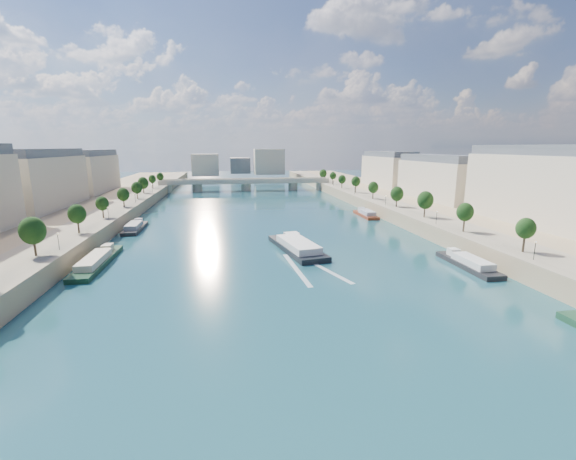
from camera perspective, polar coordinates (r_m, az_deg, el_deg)
name	(u,v)px	position (r m, az deg, el deg)	size (l,w,h in m)	color
ground	(267,235)	(129.68, -3.19, -0.73)	(700.00, 700.00, 0.00)	#0E2F3E
quay_left	(33,235)	(141.57, -33.60, -0.65)	(44.00, 520.00, 5.00)	#9E8460
quay_right	(463,221)	(153.89, 24.53, 1.18)	(44.00, 520.00, 5.00)	#9E8460
pave_left	(84,226)	(135.49, -27.96, 0.58)	(14.00, 520.00, 0.10)	gray
pave_right	(425,216)	(145.74, 19.69, 2.03)	(14.00, 520.00, 0.10)	gray
trees_left	(91,207)	(135.86, -27.13, 3.02)	(4.80, 268.80, 8.26)	#382B1E
trees_right	(408,197)	(152.80, 17.39, 4.69)	(4.80, 268.80, 8.26)	#382B1E
lamps_left	(87,223)	(124.25, -27.57, 0.97)	(0.36, 200.36, 4.28)	black
lamps_right	(408,206)	(147.62, 17.31, 3.39)	(0.36, 200.36, 4.28)	black
buildings_left	(1,187)	(156.10, -36.77, 5.18)	(16.00, 226.00, 23.20)	beige
buildings_right	(479,180)	(169.31, 26.43, 6.70)	(16.00, 226.00, 23.20)	beige
skyline	(244,163)	(345.93, -6.48, 9.79)	(79.00, 42.00, 22.00)	beige
bridge	(246,183)	(261.09, -6.25, 6.91)	(112.00, 12.00, 8.15)	#C1B79E
tour_barge	(297,247)	(109.92, 1.33, -2.51)	(13.41, 29.88, 3.92)	black
wake	(309,268)	(94.62, 3.13, -5.67)	(12.31, 26.02, 0.04)	silver
moored_barges_left	(46,307)	(82.85, -32.20, -9.67)	(5.00, 159.13, 3.60)	#171934
moored_barges_right	(507,282)	(94.79, 29.65, -6.76)	(5.00, 164.46, 3.60)	black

